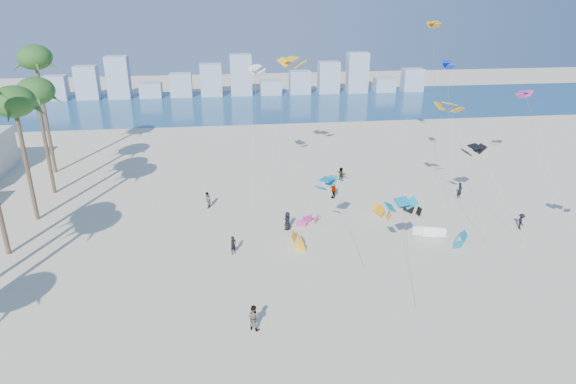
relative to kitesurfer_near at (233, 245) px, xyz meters
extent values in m
plane|color=beige|center=(2.02, -13.63, -0.81)|extent=(220.00, 220.00, 0.00)
plane|color=navy|center=(2.02, 58.37, -0.81)|extent=(220.00, 220.00, 0.00)
imported|color=black|center=(0.00, 0.00, 0.00)|extent=(0.70, 0.68, 1.63)
imported|color=gray|center=(1.07, -10.54, 0.11)|extent=(1.13, 1.08, 1.84)
imported|color=black|center=(5.18, 4.02, 0.07)|extent=(0.96, 1.04, 1.78)
imported|color=gray|center=(11.04, 11.05, 0.12)|extent=(0.77, 1.18, 1.87)
imported|color=black|center=(27.06, 1.38, -0.03)|extent=(0.82, 1.12, 1.56)
imported|color=gray|center=(13.08, 16.21, -0.01)|extent=(1.28, 1.48, 1.61)
imported|color=black|center=(24.62, 9.34, 0.07)|extent=(0.77, 0.71, 1.77)
imported|color=gray|center=(-2.44, 10.07, 0.05)|extent=(0.84, 0.97, 1.73)
cylinder|color=#595959|center=(9.21, -2.11, 2.48)|extent=(2.73, 3.41, 6.61)
cylinder|color=#595959|center=(21.10, 1.58, 4.98)|extent=(2.57, 5.03, 11.61)
cylinder|color=#595959|center=(24.44, 1.71, 2.85)|extent=(2.80, 5.76, 7.34)
cylinder|color=#595959|center=(2.79, 11.48, 6.08)|extent=(0.60, 3.03, 13.79)
cylinder|color=#595959|center=(22.72, 9.77, 6.28)|extent=(0.07, 3.97, 14.19)
cylinder|color=#595959|center=(5.84, 15.82, 6.16)|extent=(2.99, 4.12, 13.96)
cylinder|color=#595959|center=(34.53, 11.92, 4.35)|extent=(1.92, 5.98, 10.35)
cylinder|color=#595959|center=(12.52, -7.92, 2.57)|extent=(0.34, 3.82, 6.78)
cylinder|color=#595959|center=(24.02, 17.02, 8.03)|extent=(1.16, 2.77, 17.69)
cylinder|color=brown|center=(-19.05, 9.37, 5.04)|extent=(0.40, 0.40, 11.70)
ellipsoid|color=#2A591F|center=(-19.05, 9.37, 10.89)|extent=(3.80, 3.80, 2.85)
cylinder|color=brown|center=(-19.45, 16.37, 4.85)|extent=(0.40, 0.40, 11.33)
ellipsoid|color=#2A591F|center=(-19.45, 16.37, 10.52)|extent=(3.80, 3.80, 2.85)
cylinder|color=brown|center=(-21.34, 23.37, 6.12)|extent=(0.40, 0.40, 13.86)
ellipsoid|color=#2A591F|center=(-21.34, 23.37, 13.05)|extent=(3.80, 3.80, 2.85)
cube|color=#9EADBF|center=(-39.98, 68.37, 0.69)|extent=(4.40, 3.00, 3.00)
cube|color=#9EADBF|center=(-33.78, 68.37, 1.59)|extent=(4.40, 3.00, 4.80)
cube|color=#9EADBF|center=(-27.58, 68.37, 2.49)|extent=(4.40, 3.00, 6.60)
cube|color=#9EADBF|center=(-21.38, 68.37, 3.39)|extent=(4.40, 3.00, 8.40)
cube|color=#9EADBF|center=(-15.18, 68.37, 0.69)|extent=(4.40, 3.00, 3.00)
cube|color=#9EADBF|center=(-8.98, 68.37, 1.59)|extent=(4.40, 3.00, 4.80)
cube|color=#9EADBF|center=(-2.78, 68.37, 2.49)|extent=(4.40, 3.00, 6.60)
cube|color=#9EADBF|center=(3.42, 68.37, 3.39)|extent=(4.40, 3.00, 8.40)
cube|color=#9EADBF|center=(9.62, 68.37, 0.69)|extent=(4.40, 3.00, 3.00)
cube|color=#9EADBF|center=(15.82, 68.37, 1.59)|extent=(4.40, 3.00, 4.80)
cube|color=#9EADBF|center=(22.02, 68.37, 2.49)|extent=(4.40, 3.00, 6.60)
cube|color=#9EADBF|center=(28.22, 68.37, 3.39)|extent=(4.40, 3.00, 8.40)
cube|color=#9EADBF|center=(34.42, 68.37, 0.69)|extent=(4.40, 3.00, 3.00)
cube|color=#9EADBF|center=(40.62, 68.37, 1.59)|extent=(4.40, 3.00, 4.80)
camera|label=1|loc=(-0.11, -38.59, 20.53)|focal=31.55mm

